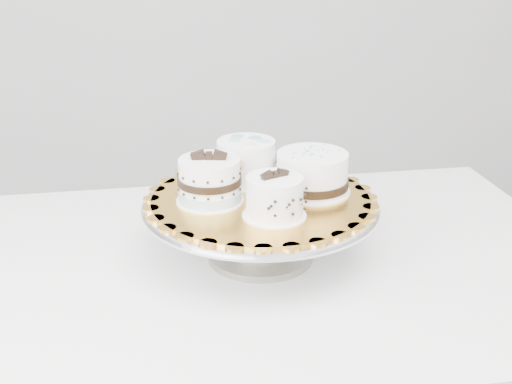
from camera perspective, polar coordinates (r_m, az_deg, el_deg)
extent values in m
cube|color=white|center=(1.13, 1.22, -6.73)|extent=(1.17, 0.82, 0.04)
cube|color=white|center=(1.62, -19.73, -13.92)|extent=(0.05, 0.05, 0.71)
cube|color=white|center=(1.73, 16.07, -10.81)|extent=(0.05, 0.05, 0.71)
cylinder|color=gray|center=(1.12, 0.39, -5.50)|extent=(0.18, 0.18, 0.01)
cylinder|color=gray|center=(1.10, 0.40, -3.55)|extent=(0.12, 0.12, 0.10)
cylinder|color=silver|center=(1.08, 0.41, -0.98)|extent=(0.39, 0.39, 0.01)
cylinder|color=silver|center=(1.08, 0.41, -1.14)|extent=(0.40, 0.40, 0.00)
cylinder|color=#C8822A|center=(1.08, 0.41, -0.58)|extent=(0.42, 0.42, 0.01)
cylinder|color=white|center=(1.01, 1.64, -2.08)|extent=(0.10, 0.10, 0.00)
cylinder|color=white|center=(0.99, 1.66, -0.37)|extent=(0.11, 0.11, 0.06)
cylinder|color=white|center=(1.06, -4.09, -0.72)|extent=(0.11, 0.11, 0.00)
cylinder|color=white|center=(1.05, -4.15, 1.12)|extent=(0.12, 0.12, 0.07)
cylinder|color=#A5C6D0|center=(1.06, -4.11, -0.20)|extent=(0.10, 0.10, 0.02)
cylinder|color=black|center=(1.05, -4.15, 1.11)|extent=(0.11, 0.11, 0.01)
cylinder|color=white|center=(1.14, -0.88, 1.06)|extent=(0.11, 0.11, 0.00)
cylinder|color=white|center=(1.13, -0.89, 2.83)|extent=(0.11, 0.11, 0.07)
cylinder|color=white|center=(1.10, 4.94, 0.14)|extent=(0.13, 0.13, 0.00)
cylinder|color=white|center=(1.09, 5.00, 1.81)|extent=(0.16, 0.16, 0.07)
cylinder|color=black|center=(1.10, 4.97, 0.89)|extent=(0.13, 0.13, 0.01)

